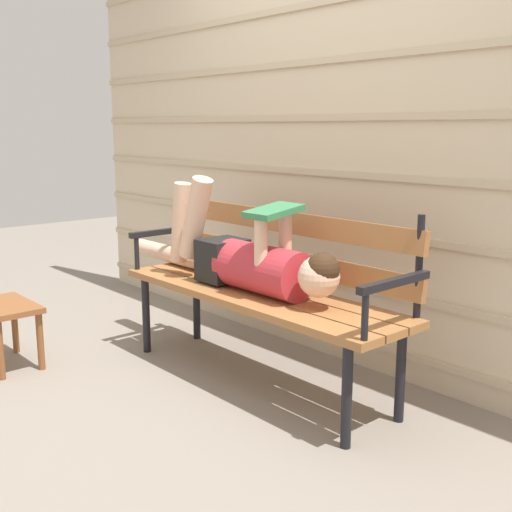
{
  "coord_description": "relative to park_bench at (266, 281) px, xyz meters",
  "views": [
    {
      "loc": [
        2.3,
        -1.88,
        1.28
      ],
      "look_at": [
        0.0,
        0.15,
        0.66
      ],
      "focal_mm": 44.5,
      "sensor_mm": 36.0,
      "label": 1
    }
  ],
  "objects": [
    {
      "name": "house_siding",
      "position": [
        0.0,
        0.54,
        0.66
      ],
      "size": [
        4.81,
        0.08,
        2.37
      ],
      "color": "beige",
      "rests_on": "ground"
    },
    {
      "name": "reclining_person",
      "position": [
        -0.1,
        -0.07,
        0.11
      ],
      "size": [
        1.71,
        0.25,
        0.56
      ],
      "color": "#B72D38"
    },
    {
      "name": "footstool",
      "position": [
        -1.07,
        -0.93,
        -0.24
      ],
      "size": [
        0.45,
        0.27,
        0.35
      ],
      "color": "brown",
      "rests_on": "ground"
    },
    {
      "name": "park_bench",
      "position": [
        0.0,
        0.0,
        0.0
      ],
      "size": [
        1.71,
        0.48,
        0.93
      ],
      "color": "#9E6638",
      "rests_on": "ground"
    },
    {
      "name": "ground_plane",
      "position": [
        0.0,
        -0.21,
        -0.52
      ],
      "size": [
        12.0,
        12.0,
        0.0
      ],
      "primitive_type": "plane",
      "color": "gray"
    }
  ]
}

